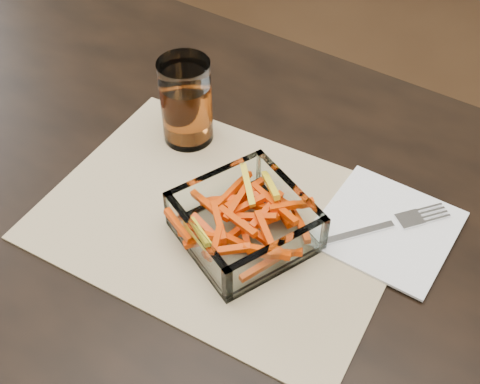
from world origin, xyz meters
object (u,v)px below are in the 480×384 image
at_px(fork, 385,226).
at_px(tumbler, 186,104).
at_px(glass_bowl, 245,224).
at_px(dining_table, 231,289).

bearing_deg(fork, tumbler, -142.78).
xyz_separation_m(glass_bowl, fork, (0.14, 0.11, -0.02)).
bearing_deg(tumbler, dining_table, -39.41).
xyz_separation_m(dining_table, fork, (0.15, 0.13, 0.10)).
bearing_deg(fork, glass_bowl, -104.26).
bearing_deg(glass_bowl, dining_table, -100.45).
bearing_deg(glass_bowl, fork, 37.68).
relative_size(dining_table, tumbler, 12.45).
distance_m(tumbler, fork, 0.32).
xyz_separation_m(dining_table, glass_bowl, (0.00, 0.03, 0.11)).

